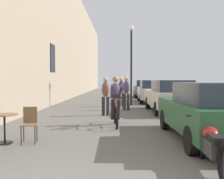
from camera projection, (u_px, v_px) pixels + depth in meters
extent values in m
cube|color=tan|center=(52.00, 25.00, 16.61)|extent=(0.50, 68.00, 10.26)
cube|color=black|center=(53.00, 58.00, 15.84)|extent=(0.04, 1.10, 1.70)
cylinder|color=black|center=(5.00, 143.00, 6.41)|extent=(0.40, 0.40, 0.02)
cylinder|color=black|center=(5.00, 129.00, 6.40)|extent=(0.05, 0.05, 0.67)
cylinder|color=brown|center=(4.00, 115.00, 6.39)|extent=(0.64, 0.64, 0.02)
cylinder|color=black|center=(35.00, 135.00, 6.25)|extent=(0.02, 0.02, 0.45)
cylinder|color=black|center=(21.00, 136.00, 6.21)|extent=(0.02, 0.02, 0.45)
cylinder|color=black|center=(37.00, 133.00, 6.57)|extent=(0.02, 0.02, 0.45)
cylinder|color=black|center=(24.00, 133.00, 6.53)|extent=(0.02, 0.02, 0.45)
cube|color=brown|center=(29.00, 125.00, 6.38)|extent=(0.44, 0.44, 0.02)
cube|color=brown|center=(30.00, 115.00, 6.55)|extent=(0.34, 0.08, 0.42)
torus|color=black|center=(117.00, 119.00, 8.25)|extent=(0.10, 0.71, 0.71)
torus|color=black|center=(115.00, 114.00, 9.30)|extent=(0.10, 0.71, 0.71)
cylinder|color=maroon|center=(115.00, 107.00, 9.20)|extent=(0.05, 0.22, 0.58)
cylinder|color=maroon|center=(116.00, 98.00, 8.68)|extent=(0.09, 0.82, 0.14)
cylinder|color=maroon|center=(117.00, 108.00, 8.26)|extent=(0.04, 0.09, 0.67)
cylinder|color=maroon|center=(116.00, 115.00, 8.80)|extent=(0.11, 1.00, 0.12)
cylinder|color=black|center=(117.00, 98.00, 8.27)|extent=(0.52, 0.07, 0.03)
ellipsoid|color=black|center=(115.00, 98.00, 9.09)|extent=(0.12, 0.24, 0.06)
ellipsoid|color=#4C3D5B|center=(115.00, 90.00, 9.00)|extent=(0.36, 0.37, 0.59)
sphere|color=#A57A5B|center=(115.00, 79.00, 8.95)|extent=(0.22, 0.22, 0.22)
cylinder|color=#26262D|center=(118.00, 109.00, 8.96)|extent=(0.16, 0.40, 0.75)
cylinder|color=#26262D|center=(113.00, 109.00, 8.95)|extent=(0.16, 0.40, 0.75)
cylinder|color=#4C3D5B|center=(120.00, 91.00, 8.62)|extent=(0.16, 0.75, 0.48)
cylinder|color=#4C3D5B|center=(112.00, 91.00, 8.61)|extent=(0.13, 0.75, 0.48)
cylinder|color=#26262D|center=(108.00, 106.00, 11.35)|extent=(0.14, 0.14, 0.84)
cylinder|color=#26262D|center=(103.00, 106.00, 11.33)|extent=(0.14, 0.14, 0.84)
ellipsoid|color=brown|center=(106.00, 89.00, 11.32)|extent=(0.37, 0.28, 0.66)
sphere|color=tan|center=(106.00, 79.00, 11.30)|extent=(0.22, 0.22, 0.22)
cylinder|color=#26262D|center=(128.00, 102.00, 13.38)|extent=(0.14, 0.14, 0.86)
cylinder|color=#26262D|center=(124.00, 102.00, 13.39)|extent=(0.14, 0.14, 0.86)
ellipsoid|color=#4C3D5B|center=(126.00, 87.00, 13.36)|extent=(0.35, 0.26, 0.68)
sphere|color=tan|center=(126.00, 79.00, 13.34)|extent=(0.22, 0.22, 0.22)
cylinder|color=#26262D|center=(123.00, 99.00, 15.15)|extent=(0.14, 0.14, 0.85)
cylinder|color=#26262D|center=(120.00, 99.00, 15.14)|extent=(0.14, 0.14, 0.85)
ellipsoid|color=#2D3342|center=(121.00, 87.00, 15.12)|extent=(0.36, 0.27, 0.67)
sphere|color=tan|center=(121.00, 79.00, 15.10)|extent=(0.22, 0.22, 0.22)
cylinder|color=black|center=(131.00, 68.00, 15.90)|extent=(0.12, 0.12, 4.60)
sphere|color=silver|center=(131.00, 28.00, 15.81)|extent=(0.32, 0.32, 0.32)
cube|color=#23512D|center=(206.00, 115.00, 6.76)|extent=(1.83, 4.26, 0.69)
cube|color=#283342|center=(214.00, 93.00, 6.23)|extent=(1.52, 2.31, 0.51)
cylinder|color=black|center=(165.00, 120.00, 8.17)|extent=(0.21, 0.61, 0.61)
cylinder|color=black|center=(215.00, 120.00, 8.17)|extent=(0.21, 0.61, 0.61)
cylinder|color=black|center=(191.00, 140.00, 5.38)|extent=(0.21, 0.61, 0.61)
cube|color=beige|center=(169.00, 98.00, 12.67)|extent=(1.92, 4.43, 0.71)
cube|color=#283342|center=(171.00, 86.00, 12.12)|extent=(1.58, 2.41, 0.53)
cylinder|color=black|center=(148.00, 103.00, 14.13)|extent=(0.22, 0.64, 0.63)
cylinder|color=black|center=(178.00, 103.00, 14.13)|extent=(0.22, 0.64, 0.63)
cylinder|color=black|center=(157.00, 109.00, 11.23)|extent=(0.22, 0.64, 0.63)
cylinder|color=black|center=(195.00, 109.00, 11.23)|extent=(0.22, 0.64, 0.63)
cube|color=#B7B7BC|center=(151.00, 93.00, 18.13)|extent=(1.88, 4.36, 0.70)
cube|color=#283342|center=(152.00, 84.00, 17.59)|extent=(1.56, 2.37, 0.52)
cylinder|color=black|center=(139.00, 97.00, 19.61)|extent=(0.21, 0.63, 0.62)
cylinder|color=black|center=(160.00, 97.00, 19.53)|extent=(0.21, 0.63, 0.62)
cylinder|color=black|center=(141.00, 99.00, 16.76)|extent=(0.21, 0.63, 0.62)
cylinder|color=black|center=(166.00, 99.00, 16.68)|extent=(0.21, 0.63, 0.62)
cube|color=#595960|center=(144.00, 90.00, 23.41)|extent=(1.91, 4.41, 0.71)
cube|color=#283342|center=(145.00, 83.00, 22.87)|extent=(1.58, 2.40, 0.53)
cylinder|color=black|center=(135.00, 93.00, 24.91)|extent=(0.22, 0.63, 0.63)
cylinder|color=black|center=(152.00, 93.00, 24.83)|extent=(0.22, 0.63, 0.63)
cylinder|color=black|center=(136.00, 95.00, 22.03)|extent=(0.22, 0.63, 0.63)
cylinder|color=black|center=(155.00, 95.00, 21.95)|extent=(0.22, 0.63, 0.63)
torus|color=black|center=(200.00, 142.00, 5.26)|extent=(0.12, 0.69, 0.69)
cube|color=#333338|center=(211.00, 146.00, 4.53)|extent=(0.27, 0.77, 0.28)
ellipsoid|color=maroon|center=(210.00, 133.00, 4.62)|extent=(0.30, 0.53, 0.24)
cube|color=black|center=(217.00, 139.00, 4.25)|extent=(0.26, 0.45, 0.10)
cylinder|color=black|center=(202.00, 116.00, 5.14)|extent=(0.62, 0.05, 0.03)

